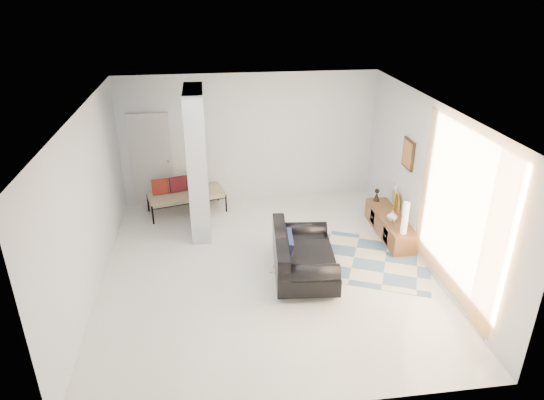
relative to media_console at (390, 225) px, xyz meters
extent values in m
plane|color=silver|center=(-2.52, -0.90, -0.21)|extent=(6.00, 6.00, 0.00)
plane|color=white|center=(-2.52, -0.90, 2.59)|extent=(6.00, 6.00, 0.00)
plane|color=white|center=(-2.52, 2.10, 1.19)|extent=(6.00, 0.00, 6.00)
plane|color=white|center=(-2.52, -3.90, 1.19)|extent=(6.00, 0.00, 6.00)
plane|color=white|center=(-5.27, -0.90, 1.19)|extent=(0.00, 6.00, 6.00)
plane|color=white|center=(0.23, -0.90, 1.19)|extent=(0.00, 6.00, 6.00)
cube|color=#B9BDC1|center=(-3.62, 0.70, 1.19)|extent=(0.35, 1.20, 2.80)
cube|color=silver|center=(-4.62, 2.06, 0.81)|extent=(0.85, 0.06, 2.04)
plane|color=#FFAD43|center=(0.15, -2.05, 1.24)|extent=(0.00, 2.55, 2.55)
cube|color=#301E0D|center=(0.20, 0.00, 1.44)|extent=(0.04, 0.45, 0.55)
cube|color=brown|center=(0.00, 0.00, -0.01)|extent=(0.45, 1.71, 0.40)
cube|color=#301E0D|center=(-0.22, -0.38, -0.01)|extent=(0.02, 0.23, 0.28)
cube|color=#301E0D|center=(-0.22, 0.38, -0.01)|extent=(0.02, 0.23, 0.28)
cube|color=gold|center=(0.18, 0.24, 0.39)|extent=(0.09, 0.32, 0.40)
cube|color=silver|center=(-0.10, -0.38, 0.25)|extent=(0.04, 0.10, 0.12)
cylinder|color=silver|center=(-2.37, -1.82, -0.16)|extent=(0.05, 0.05, 0.10)
cylinder|color=silver|center=(-2.25, -0.43, -0.16)|extent=(0.05, 0.05, 0.10)
cylinder|color=silver|center=(-1.60, -1.89, -0.16)|extent=(0.05, 0.05, 0.10)
cylinder|color=silver|center=(-1.47, -0.50, -0.16)|extent=(0.05, 0.05, 0.10)
cube|color=black|center=(-1.92, -1.16, 0.04)|extent=(1.12, 1.71, 0.30)
cube|color=black|center=(-2.31, -1.12, 0.37)|extent=(0.35, 1.64, 0.36)
cylinder|color=black|center=(-1.98, -1.85, 0.27)|extent=(0.95, 0.36, 0.28)
cylinder|color=black|center=(-1.86, -0.47, 0.27)|extent=(0.95, 0.36, 0.28)
cube|color=black|center=(-2.19, -1.14, 0.39)|extent=(0.19, 0.61, 0.31)
cylinder|color=black|center=(-4.59, 1.06, -0.01)|extent=(0.04, 0.04, 0.40)
cylinder|color=black|center=(-3.10, 1.43, -0.01)|extent=(0.04, 0.04, 0.40)
cylinder|color=black|center=(-4.74, 1.67, -0.01)|extent=(0.04, 0.04, 0.40)
cylinder|color=black|center=(-3.25, 2.04, -0.01)|extent=(0.04, 0.04, 0.40)
cube|color=beige|center=(-3.92, 1.55, 0.17)|extent=(1.67, 1.01, 0.12)
cube|color=maroon|center=(-4.44, 1.57, 0.39)|extent=(0.37, 0.24, 0.33)
cube|color=maroon|center=(-4.09, 1.66, 0.39)|extent=(0.37, 0.24, 0.33)
cube|color=maroon|center=(-3.74, 1.75, 0.39)|extent=(0.37, 0.24, 0.33)
cube|color=beige|center=(-0.92, -0.76, -0.20)|extent=(3.11, 2.66, 0.01)
cylinder|color=white|center=(-0.02, -0.68, 0.50)|extent=(0.11, 0.11, 0.60)
imported|color=silver|center=(-0.05, -0.18, 0.30)|extent=(0.21, 0.21, 0.20)
camera|label=1|loc=(-3.38, -7.93, 4.37)|focal=32.00mm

